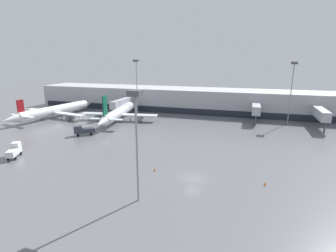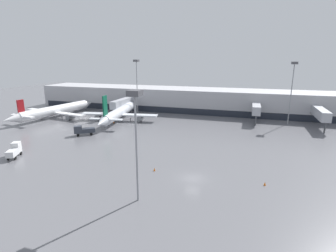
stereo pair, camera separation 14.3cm
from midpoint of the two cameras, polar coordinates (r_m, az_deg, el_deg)
name	(u,v)px [view 1 (the left image)]	position (r m, az deg, el deg)	size (l,w,h in m)	color
ground_plane	(193,178)	(48.06, 5.33, -11.29)	(320.00, 320.00, 0.00)	slate
terminal_building	(225,101)	(105.87, 12.37, 5.27)	(160.00, 31.52, 9.00)	#B2B2B7
parked_jet_0	(54,111)	(103.49, -23.56, 3.08)	(27.84, 37.32, 8.20)	white
parked_jet_2	(119,113)	(91.57, -10.71, 2.81)	(26.88, 35.43, 10.24)	silver
service_truck_0	(14,150)	(66.05, -30.52, -4.59)	(3.43, 4.95, 2.99)	silver
service_truck_1	(83,130)	(76.81, -18.02, -0.85)	(5.51, 4.81, 2.75)	#2D333D
traffic_cone_0	(265,184)	(48.25, 20.31, -11.67)	(0.37, 0.37, 0.64)	orange
traffic_cone_1	(114,122)	(89.42, -11.81, 0.95)	(0.45, 0.45, 0.78)	orange
traffic_cone_2	(155,169)	(50.79, -2.99, -9.39)	(0.37, 0.37, 0.63)	orange
apron_light_mast_0	(136,114)	(36.72, -7.12, 2.54)	(1.80, 1.80, 16.69)	gray
apron_light_mast_1	(136,72)	(99.93, -6.94, 11.55)	(1.80, 1.80, 20.47)	gray
apron_light_mast_5	(293,76)	(92.42, 25.51, 9.81)	(1.80, 1.80, 19.91)	gray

